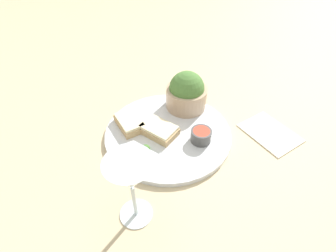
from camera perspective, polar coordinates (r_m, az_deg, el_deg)
ground_plane at (r=0.72m, az=-0.00°, el=-2.00°), size 4.00×4.00×0.00m
dinner_plate at (r=0.71m, az=-0.00°, el=-1.60°), size 0.34×0.34×0.01m
salad_bowl at (r=0.77m, az=4.05°, el=7.24°), size 0.12×0.12×0.11m
sauce_ramekin at (r=0.68m, az=7.22°, el=-1.97°), size 0.05×0.05×0.03m
cheese_toast_near at (r=0.69m, az=-1.96°, el=-0.95°), size 0.11×0.11×0.03m
cheese_toast_far at (r=0.72m, az=-8.40°, el=0.74°), size 0.10×0.08×0.03m
wine_glass at (r=0.47m, az=-8.14°, el=-11.08°), size 0.09×0.09×0.17m
garnish at (r=0.65m, az=-4.86°, el=-4.99°), size 0.02×0.02×0.02m
napkin at (r=0.78m, az=21.35°, el=-1.32°), size 0.18×0.15×0.01m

